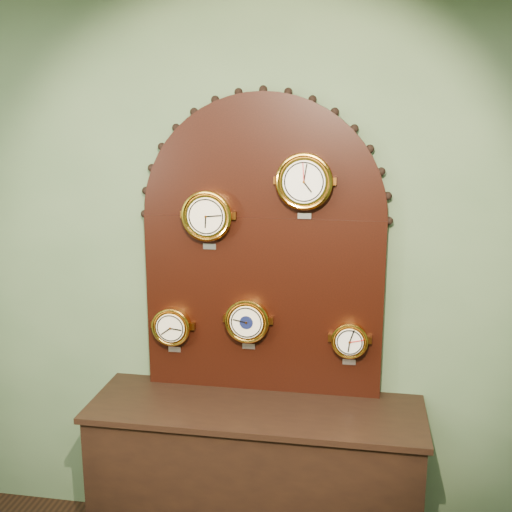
% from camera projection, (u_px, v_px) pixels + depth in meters
% --- Properties ---
extents(wall_back, '(4.00, 0.00, 4.00)m').
position_uv_depth(wall_back, '(264.00, 280.00, 3.23)').
color(wall_back, '#506B49').
rests_on(wall_back, ground).
extents(shop_counter, '(1.60, 0.50, 0.80)m').
position_uv_depth(shop_counter, '(255.00, 485.00, 3.20)').
color(shop_counter, black).
rests_on(shop_counter, ground_plane).
extents(display_board, '(1.26, 0.06, 1.53)m').
position_uv_depth(display_board, '(263.00, 238.00, 3.13)').
color(display_board, black).
rests_on(display_board, shop_counter).
extents(roman_clock, '(0.25, 0.08, 0.30)m').
position_uv_depth(roman_clock, '(207.00, 216.00, 3.09)').
color(roman_clock, gold).
rests_on(roman_clock, display_board).
extents(arabic_clock, '(0.27, 0.08, 0.32)m').
position_uv_depth(arabic_clock, '(304.00, 181.00, 2.97)').
color(arabic_clock, gold).
rests_on(arabic_clock, display_board).
extents(hygrometer, '(0.20, 0.08, 0.25)m').
position_uv_depth(hygrometer, '(172.00, 326.00, 3.25)').
color(hygrometer, gold).
rests_on(hygrometer, display_board).
extents(barometer, '(0.23, 0.08, 0.28)m').
position_uv_depth(barometer, '(247.00, 321.00, 3.17)').
color(barometer, gold).
rests_on(barometer, display_board).
extents(tide_clock, '(0.18, 0.08, 0.23)m').
position_uv_depth(tide_clock, '(350.00, 340.00, 3.11)').
color(tide_clock, gold).
rests_on(tide_clock, display_board).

